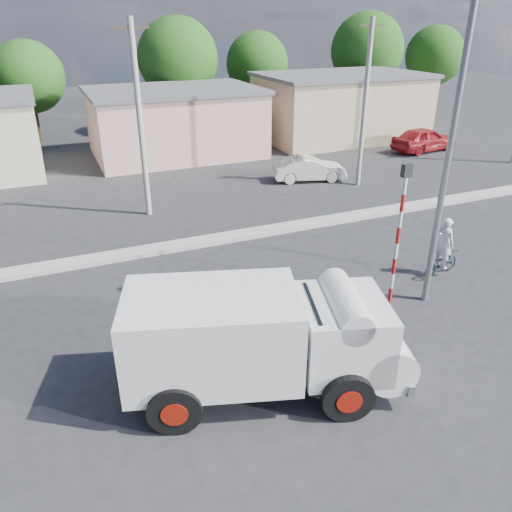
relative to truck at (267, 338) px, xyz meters
name	(u,v)px	position (x,y,z in m)	size (l,w,h in m)	color
ground_plane	(324,354)	(1.95, 0.63, -1.45)	(120.00, 120.00, 0.00)	#28282A
median	(221,238)	(1.95, 8.63, -1.37)	(40.00, 0.80, 0.16)	#99968E
truck	(267,338)	(0.00, 0.00, 0.00)	(6.72, 4.06, 2.62)	black
bicycle	(441,263)	(7.84, 2.96, -1.01)	(0.58, 1.67, 0.88)	#17252A
cyclist	(443,251)	(7.84, 2.96, -0.57)	(0.64, 0.42, 1.77)	white
car_cream	(309,169)	(8.93, 14.29, -0.82)	(1.34, 3.86, 1.27)	beige
car_red	(424,139)	(18.93, 17.06, -0.68)	(1.83, 4.54, 1.55)	maroon
traffic_pole	(400,224)	(5.15, 2.13, 1.14)	(0.28, 0.18, 4.36)	red
streetlight	(446,141)	(6.08, 1.83, 3.51)	(2.34, 0.22, 9.00)	slate
building_row	(161,121)	(3.04, 22.63, 0.68)	(37.80, 7.30, 4.44)	#BCB18E
tree_row	(221,61)	(9.39, 29.16, 3.51)	(51.24, 7.43, 8.42)	#38281E
utility_poles	(257,113)	(5.20, 12.63, 2.62)	(35.40, 0.24, 8.00)	#99968E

